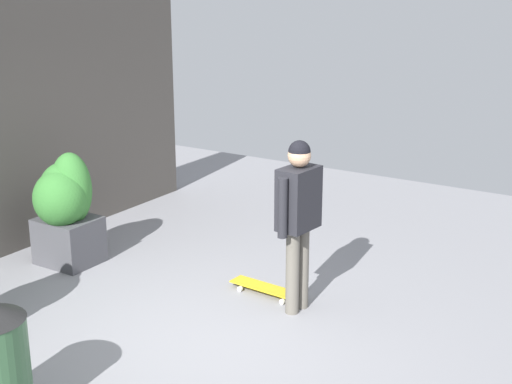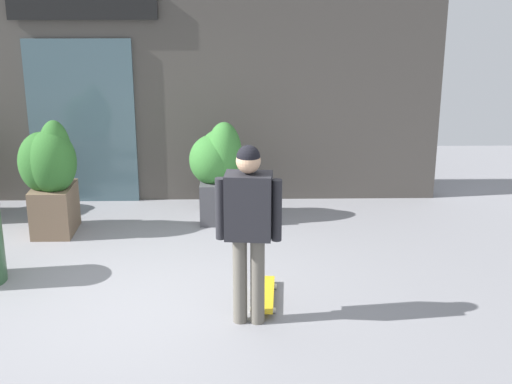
{
  "view_description": "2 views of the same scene",
  "coord_description": "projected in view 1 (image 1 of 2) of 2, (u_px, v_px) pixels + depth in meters",
  "views": [
    {
      "loc": [
        -4.67,
        -3.55,
        3.11
      ],
      "look_at": [
        1.03,
        0.07,
        1.09
      ],
      "focal_mm": 50.69,
      "sensor_mm": 36.0,
      "label": 1
    },
    {
      "loc": [
        0.91,
        -6.48,
        3.24
      ],
      "look_at": [
        1.03,
        0.07,
        1.09
      ],
      "focal_mm": 51.13,
      "sensor_mm": 36.0,
      "label": 2
    }
  ],
  "objects": [
    {
      "name": "ground_plane",
      "position": [
        201.0,
        337.0,
        6.49
      ],
      "size": [
        12.0,
        12.0,
        0.0
      ],
      "primitive_type": "plane",
      "color": "gray"
    },
    {
      "name": "skateboarder",
      "position": [
        298.0,
        209.0,
        6.74
      ],
      "size": [
        0.59,
        0.3,
        1.69
      ],
      "rotation": [
        0.0,
        0.0,
        1.47
      ],
      "color": "#666056",
      "rests_on": "ground_plane"
    },
    {
      "name": "skateboard",
      "position": [
        267.0,
        288.0,
        7.36
      ],
      "size": [
        0.28,
        0.83,
        0.08
      ],
      "rotation": [
        0.0,
        0.0,
        1.51
      ],
      "color": "gold",
      "rests_on": "ground_plane"
    },
    {
      "name": "planter_box_mid",
      "position": [
        66.0,
        205.0,
        7.97
      ],
      "size": [
        0.68,
        0.65,
        1.28
      ],
      "color": "#47474C",
      "rests_on": "ground_plane"
    }
  ]
}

